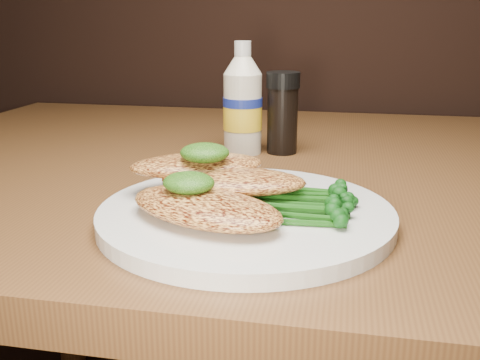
# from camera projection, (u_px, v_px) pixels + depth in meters

# --- Properties ---
(plate) EXTENTS (0.28, 0.28, 0.01)m
(plate) POSITION_uv_depth(u_px,v_px,m) (246.00, 215.00, 0.52)
(plate) COLOR white
(plate) RESTS_ON dining_table
(chicken_front) EXTENTS (0.17, 0.13, 0.02)m
(chicken_front) POSITION_uv_depth(u_px,v_px,m) (205.00, 207.00, 0.48)
(chicken_front) COLOR #EDA24B
(chicken_front) RESTS_ON plate
(chicken_mid) EXTENTS (0.14, 0.08, 0.02)m
(chicken_mid) POSITION_uv_depth(u_px,v_px,m) (233.00, 181.00, 0.53)
(chicken_mid) COLOR #EDA24B
(chicken_mid) RESTS_ON plate
(chicken_back) EXTENTS (0.15, 0.11, 0.02)m
(chicken_back) POSITION_uv_depth(u_px,v_px,m) (197.00, 165.00, 0.55)
(chicken_back) COLOR #EDA24B
(chicken_back) RESTS_ON plate
(pesto_front) EXTENTS (0.06, 0.06, 0.02)m
(pesto_front) POSITION_uv_depth(u_px,v_px,m) (189.00, 183.00, 0.49)
(pesto_front) COLOR black
(pesto_front) RESTS_ON chicken_front
(pesto_back) EXTENTS (0.05, 0.05, 0.02)m
(pesto_back) POSITION_uv_depth(u_px,v_px,m) (205.00, 153.00, 0.54)
(pesto_back) COLOR black
(pesto_back) RESTS_ON chicken_back
(broccolini_bundle) EXTENTS (0.16, 0.13, 0.02)m
(broccolini_bundle) POSITION_uv_depth(u_px,v_px,m) (294.00, 199.00, 0.50)
(broccolini_bundle) COLOR #174C10
(broccolini_bundle) RESTS_ON plate
(mayo_bottle) EXTENTS (0.06, 0.06, 0.15)m
(mayo_bottle) POSITION_uv_depth(u_px,v_px,m) (243.00, 98.00, 0.76)
(mayo_bottle) COLOR silver
(mayo_bottle) RESTS_ON dining_table
(pepper_grinder) EXTENTS (0.05, 0.05, 0.11)m
(pepper_grinder) POSITION_uv_depth(u_px,v_px,m) (283.00, 113.00, 0.76)
(pepper_grinder) COLOR black
(pepper_grinder) RESTS_ON dining_table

